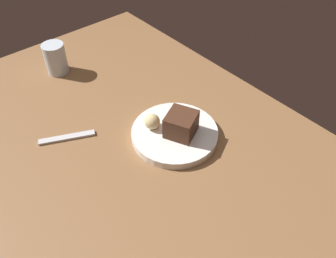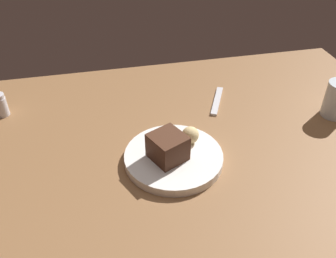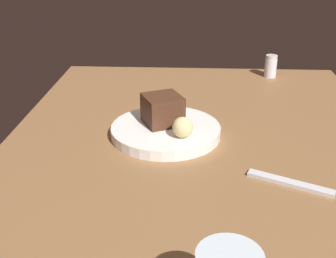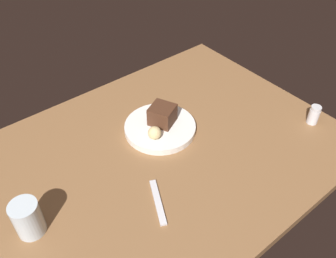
% 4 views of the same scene
% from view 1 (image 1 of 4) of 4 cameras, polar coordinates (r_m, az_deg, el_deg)
% --- Properties ---
extents(dining_table, '(1.20, 0.84, 0.03)m').
position_cam_1_polar(dining_table, '(0.98, -6.08, -1.03)').
color(dining_table, brown).
rests_on(dining_table, ground).
extents(dessert_plate, '(0.24, 0.24, 0.02)m').
position_cam_1_polar(dessert_plate, '(0.94, 1.10, -0.78)').
color(dessert_plate, white).
rests_on(dessert_plate, dining_table).
extents(chocolate_cake_slice, '(0.10, 0.10, 0.06)m').
position_cam_1_polar(chocolate_cake_slice, '(0.91, 2.17, 0.79)').
color(chocolate_cake_slice, '#472819').
rests_on(chocolate_cake_slice, dessert_plate).
extents(bread_roll, '(0.04, 0.04, 0.04)m').
position_cam_1_polar(bread_roll, '(0.93, -2.63, 1.23)').
color(bread_roll, '#DBC184').
rests_on(bread_roll, dessert_plate).
extents(water_glass, '(0.07, 0.07, 0.10)m').
position_cam_1_polar(water_glass, '(1.21, -18.04, 10.99)').
color(water_glass, silver).
rests_on(water_glass, dining_table).
extents(dessert_spoon, '(0.08, 0.14, 0.01)m').
position_cam_1_polar(dessert_spoon, '(0.98, -16.31, -1.35)').
color(dessert_spoon, silver).
rests_on(dessert_spoon, dining_table).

